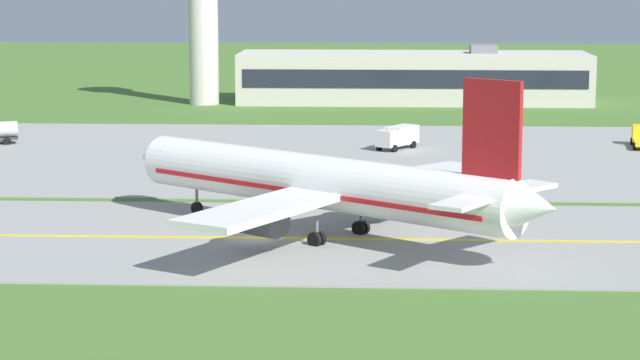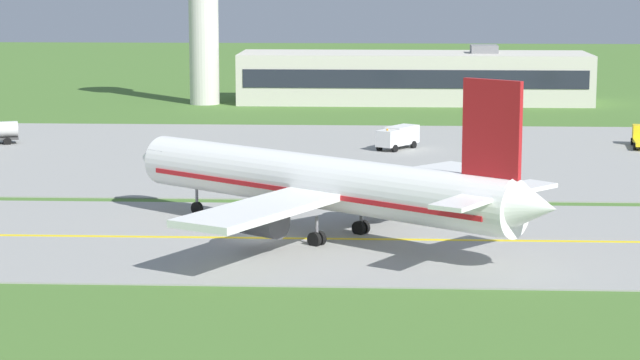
# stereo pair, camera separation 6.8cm
# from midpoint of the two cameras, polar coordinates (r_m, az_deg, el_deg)

# --- Properties ---
(ground_plane) EXTENTS (500.00, 500.00, 0.00)m
(ground_plane) POSITION_cam_midpoint_polar(r_m,az_deg,el_deg) (92.33, -2.99, -2.74)
(ground_plane) COLOR #47702D
(taxiway_strip) EXTENTS (240.00, 28.00, 0.10)m
(taxiway_strip) POSITION_cam_midpoint_polar(r_m,az_deg,el_deg) (92.32, -2.99, -2.71)
(taxiway_strip) COLOR gray
(taxiway_strip) RESTS_ON ground
(apron_pad) EXTENTS (140.00, 52.00, 0.10)m
(apron_pad) POSITION_cam_midpoint_polar(r_m,az_deg,el_deg) (133.18, 3.12, 1.11)
(apron_pad) COLOR gray
(apron_pad) RESTS_ON ground
(taxiway_centreline) EXTENTS (220.00, 0.60, 0.01)m
(taxiway_centreline) POSITION_cam_midpoint_polar(r_m,az_deg,el_deg) (92.31, -2.99, -2.68)
(taxiway_centreline) COLOR yellow
(taxiway_centreline) RESTS_ON taxiway_strip
(airplane_lead) EXTENTS (33.68, 29.10, 12.70)m
(airplane_lead) POSITION_cam_midpoint_polar(r_m,az_deg,el_deg) (91.92, 0.15, -0.16)
(airplane_lead) COLOR white
(airplane_lead) RESTS_ON ground
(service_truck_catering) EXTENTS (4.99, 6.15, 2.60)m
(service_truck_catering) POSITION_cam_midpoint_polar(r_m,az_deg,el_deg) (137.95, 3.58, 2.03)
(service_truck_catering) COLOR silver
(service_truck_catering) RESTS_ON ground
(terminal_building) EXTENTS (52.52, 14.10, 8.68)m
(terminal_building) POSITION_cam_midpoint_polar(r_m,az_deg,el_deg) (188.03, 4.32, 4.74)
(terminal_building) COLOR beige
(terminal_building) RESTS_ON ground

